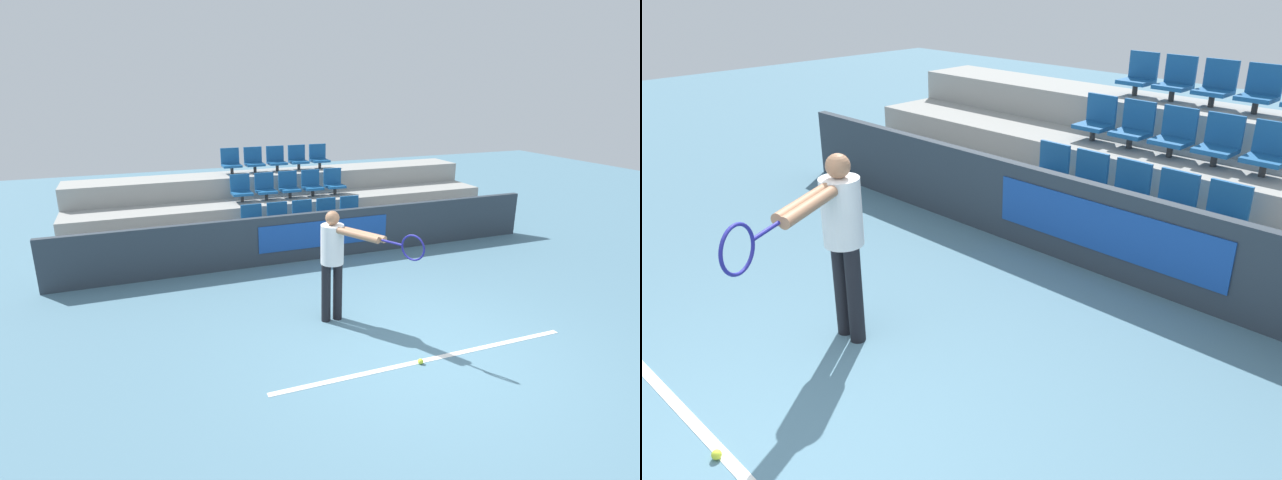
% 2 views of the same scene
% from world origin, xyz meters
% --- Properties ---
extents(ground_plane, '(30.00, 30.00, 0.00)m').
position_xyz_m(ground_plane, '(0.00, 0.00, 0.00)').
color(ground_plane, slate).
extents(court_baseline, '(4.03, 0.08, 0.01)m').
position_xyz_m(court_baseline, '(0.00, -0.14, 0.00)').
color(court_baseline, white).
rests_on(court_baseline, ground).
extents(barrier_wall, '(9.38, 0.14, 0.91)m').
position_xyz_m(barrier_wall, '(0.00, 3.79, 0.46)').
color(barrier_wall, '#2D3842').
rests_on(barrier_wall, ground).
extents(bleacher_tier_front, '(8.98, 0.93, 0.43)m').
position_xyz_m(bleacher_tier_front, '(0.00, 4.34, 0.21)').
color(bleacher_tier_front, '#9E9E99').
rests_on(bleacher_tier_front, ground).
extents(bleacher_tier_middle, '(8.98, 0.93, 0.86)m').
position_xyz_m(bleacher_tier_middle, '(0.00, 5.27, 0.43)').
color(bleacher_tier_middle, '#9E9E99').
rests_on(bleacher_tier_middle, ground).
extents(bleacher_tier_back, '(8.98, 0.93, 1.29)m').
position_xyz_m(bleacher_tier_back, '(0.00, 6.21, 0.64)').
color(bleacher_tier_back, '#9E9E99').
rests_on(bleacher_tier_back, ground).
extents(stadium_chair_0, '(0.41, 0.36, 0.55)m').
position_xyz_m(stadium_chair_0, '(-1.04, 4.45, 0.68)').
color(stadium_chair_0, '#333333').
rests_on(stadium_chair_0, bleacher_tier_front).
extents(stadium_chair_1, '(0.41, 0.36, 0.55)m').
position_xyz_m(stadium_chair_1, '(-0.52, 4.45, 0.68)').
color(stadium_chair_1, '#333333').
rests_on(stadium_chair_1, bleacher_tier_front).
extents(stadium_chair_2, '(0.41, 0.36, 0.55)m').
position_xyz_m(stadium_chair_2, '(0.00, 4.45, 0.68)').
color(stadium_chair_2, '#333333').
rests_on(stadium_chair_2, bleacher_tier_front).
extents(stadium_chair_3, '(0.41, 0.36, 0.55)m').
position_xyz_m(stadium_chair_3, '(0.52, 4.45, 0.68)').
color(stadium_chair_3, '#333333').
rests_on(stadium_chair_3, bleacher_tier_front).
extents(stadium_chair_4, '(0.41, 0.36, 0.55)m').
position_xyz_m(stadium_chair_4, '(1.04, 4.45, 0.68)').
color(stadium_chair_4, '#333333').
rests_on(stadium_chair_4, bleacher_tier_front).
extents(stadium_chair_5, '(0.41, 0.36, 0.55)m').
position_xyz_m(stadium_chair_5, '(-1.04, 5.39, 1.11)').
color(stadium_chair_5, '#333333').
rests_on(stadium_chair_5, bleacher_tier_middle).
extents(stadium_chair_6, '(0.41, 0.36, 0.55)m').
position_xyz_m(stadium_chair_6, '(-0.52, 5.39, 1.11)').
color(stadium_chair_6, '#333333').
rests_on(stadium_chair_6, bleacher_tier_middle).
extents(stadium_chair_7, '(0.41, 0.36, 0.55)m').
position_xyz_m(stadium_chair_7, '(0.00, 5.39, 1.11)').
color(stadium_chair_7, '#333333').
rests_on(stadium_chair_7, bleacher_tier_middle).
extents(stadium_chair_8, '(0.41, 0.36, 0.55)m').
position_xyz_m(stadium_chair_8, '(0.52, 5.39, 1.11)').
color(stadium_chair_8, '#333333').
rests_on(stadium_chair_8, bleacher_tier_middle).
extents(stadium_chair_9, '(0.41, 0.36, 0.55)m').
position_xyz_m(stadium_chair_9, '(1.04, 5.39, 1.11)').
color(stadium_chair_9, '#333333').
rests_on(stadium_chair_9, bleacher_tier_middle).
extents(stadium_chair_10, '(0.41, 0.36, 0.55)m').
position_xyz_m(stadium_chair_10, '(-1.04, 6.32, 1.54)').
color(stadium_chair_10, '#333333').
rests_on(stadium_chair_10, bleacher_tier_back).
extents(stadium_chair_11, '(0.41, 0.36, 0.55)m').
position_xyz_m(stadium_chair_11, '(-0.52, 6.32, 1.54)').
color(stadium_chair_11, '#333333').
rests_on(stadium_chair_11, bleacher_tier_back).
extents(stadium_chair_12, '(0.41, 0.36, 0.55)m').
position_xyz_m(stadium_chair_12, '(0.00, 6.32, 1.54)').
color(stadium_chair_12, '#333333').
rests_on(stadium_chair_12, bleacher_tier_back).
extents(stadium_chair_13, '(0.41, 0.36, 0.55)m').
position_xyz_m(stadium_chair_13, '(0.52, 6.32, 1.54)').
color(stadium_chair_13, '#333333').
rests_on(stadium_chair_13, bleacher_tier_back).
extents(stadium_chair_14, '(0.41, 0.36, 0.55)m').
position_xyz_m(stadium_chair_14, '(1.04, 6.32, 1.54)').
color(stadium_chair_14, '#333333').
rests_on(stadium_chair_14, bleacher_tier_back).
extents(tennis_player, '(0.81, 1.43, 1.59)m').
position_xyz_m(tennis_player, '(-0.65, 1.22, 0.99)').
color(tennis_player, black).
rests_on(tennis_player, ground).
extents(tennis_ball, '(0.07, 0.07, 0.07)m').
position_xyz_m(tennis_ball, '(-0.13, -0.18, 0.03)').
color(tennis_ball, '#CCDB33').
rests_on(tennis_ball, ground).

